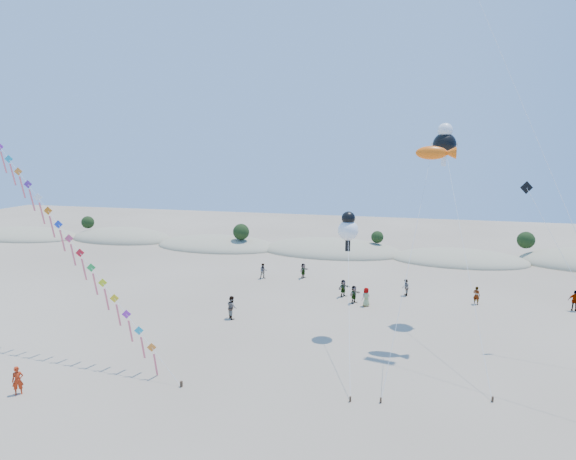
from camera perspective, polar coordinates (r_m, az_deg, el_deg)
The scene contains 8 objects.
dune_ridge at distance 64.12m, azimuth 6.04°, elevation -2.55°, with size 145.30×11.49×5.57m.
kite_train at distance 37.56m, azimuth -28.30°, elevation 4.43°, with size 24.57×7.62×21.11m.
fish_kite at distance 34.25m, azimuth 17.11°, elevation 8.66°, with size 3.98×10.09×13.81m.
cartoon_kite_low at distance 34.98m, azimuth 7.14°, elevation 0.24°, with size 2.34×10.67×9.18m.
cartoon_kite_high at distance 39.69m, azimuth 18.08°, elevation 9.92°, with size 3.48×14.28×15.58m.
dark_kite at distance 35.85m, azimuth 29.08°, elevation -1.12°, with size 6.04×4.49×11.49m.
flyer_foreground at distance 32.04m, azimuth -29.39°, elevation -15.29°, with size 0.59×0.39×1.63m, color #AA270D.
beachgoers at distance 44.90m, azimuth 10.25°, elevation -7.07°, with size 32.23×14.78×1.87m.
Camera 1 is at (10.00, -16.88, 13.69)m, focal length 30.00 mm.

